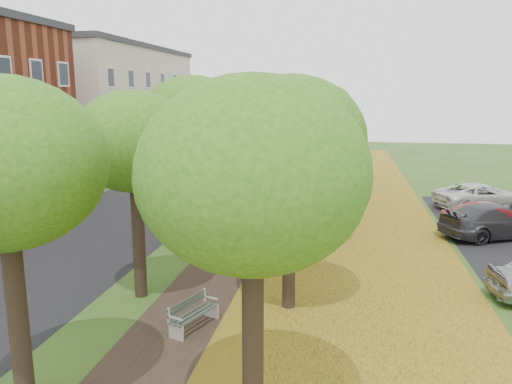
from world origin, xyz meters
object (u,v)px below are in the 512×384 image
at_px(car_red, 496,221).
at_px(car_grey, 496,221).
at_px(bench, 193,313).
at_px(car_white, 481,196).

relative_size(car_red, car_grey, 0.86).
distance_m(car_red, car_grey, 0.03).
distance_m(bench, car_grey, 15.47).
relative_size(bench, car_grey, 0.34).
height_order(car_red, car_white, car_red).
height_order(bench, car_white, car_white).
bearing_deg(car_grey, car_red, -24.92).
distance_m(bench, car_white, 20.55).
bearing_deg(car_red, car_white, -16.05).
relative_size(bench, car_white, 0.34).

